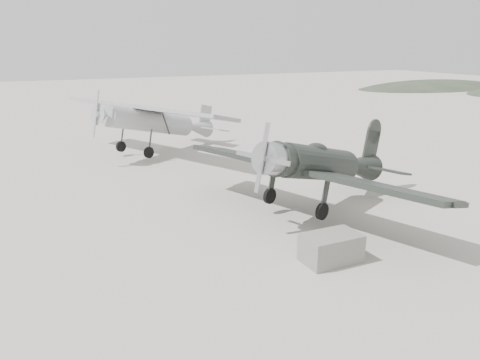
# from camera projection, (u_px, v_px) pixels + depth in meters

# --- Properties ---
(ground) EXTENTS (160.00, 160.00, 0.00)m
(ground) POSITION_uv_depth(u_px,v_px,m) (267.00, 243.00, 15.75)
(ground) COLOR #A79F94
(ground) RESTS_ON ground
(hill_northeast) EXTENTS (32.00, 16.00, 5.20)m
(hill_northeast) POSITION_uv_depth(u_px,v_px,m) (434.00, 88.00, 70.78)
(hill_northeast) COLOR #2B3627
(hill_northeast) RESTS_ON ground
(lowwing_monoplane) EXTENTS (8.11, 11.04, 3.60)m
(lowwing_monoplane) POSITION_uv_depth(u_px,v_px,m) (323.00, 164.00, 18.36)
(lowwing_monoplane) COLOR black
(lowwing_monoplane) RESTS_ON ground
(highwing_monoplane) EXTENTS (9.56, 12.22, 3.59)m
(highwing_monoplane) POSITION_uv_depth(u_px,v_px,m) (155.00, 117.00, 27.83)
(highwing_monoplane) COLOR gray
(highwing_monoplane) RESTS_ON ground
(equipment_block) EXTENTS (1.77, 1.12, 0.88)m
(equipment_block) POSITION_uv_depth(u_px,v_px,m) (331.00, 248.00, 14.35)
(equipment_block) COLOR slate
(equipment_block) RESTS_ON ground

